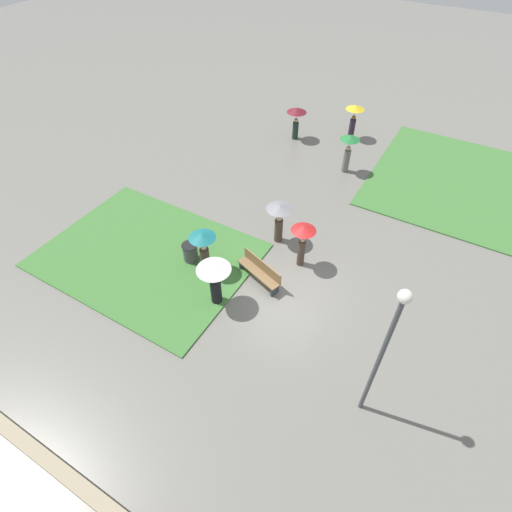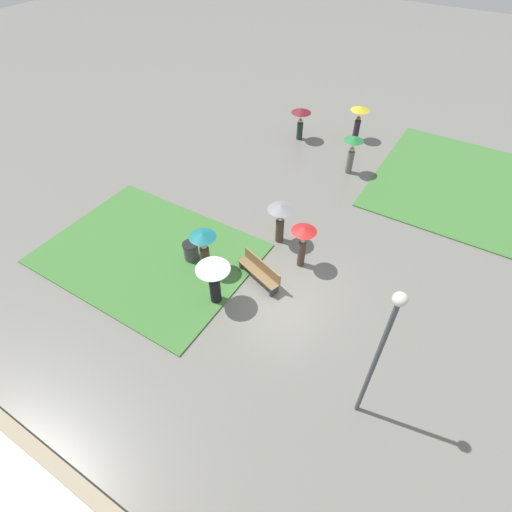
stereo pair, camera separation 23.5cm
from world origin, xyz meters
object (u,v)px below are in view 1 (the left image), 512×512
at_px(lone_walker_near_lawn, 354,115).
at_px(crowd_person_red, 303,238).
at_px(park_bench, 260,271).
at_px(crowd_person_teal, 203,246).
at_px(trash_bin, 190,253).
at_px(lone_walker_mid_plaza, 349,147).
at_px(lone_walker_far_path, 296,116).
at_px(lamp_post, 385,344).
at_px(crowd_person_grey, 279,216).
at_px(crowd_person_white, 214,275).

bearing_deg(lone_walker_near_lawn, crowd_person_red, -114.41).
relative_size(park_bench, crowd_person_teal, 1.07).
height_order(trash_bin, crowd_person_teal, crowd_person_teal).
bearing_deg(trash_bin, lone_walker_mid_plaza, 72.36).
bearing_deg(crowd_person_teal, lone_walker_far_path, -147.54).
bearing_deg(lone_walker_near_lawn, lamp_post, -102.91).
xyz_separation_m(trash_bin, lone_walker_far_path, (-0.80, 10.83, 0.94)).
relative_size(park_bench, lone_walker_mid_plaza, 1.02).
height_order(lamp_post, crowd_person_red, lamp_post).
height_order(crowd_person_red, lone_walker_near_lawn, crowd_person_red).
distance_m(park_bench, lamp_post, 6.32).
xyz_separation_m(crowd_person_grey, lone_walker_near_lawn, (-0.49, 9.72, 0.08)).
height_order(lamp_post, lone_walker_far_path, lamp_post).
xyz_separation_m(park_bench, crowd_person_white, (-0.81, -1.68, 0.90)).
relative_size(lamp_post, crowd_person_red, 2.68).
bearing_deg(crowd_person_red, lone_walker_mid_plaza, -116.28).
xyz_separation_m(lone_walker_mid_plaza, lone_walker_near_lawn, (-0.98, 3.42, 0.02)).
bearing_deg(crowd_person_teal, crowd_person_red, 149.47).
relative_size(crowd_person_red, lone_walker_near_lawn, 1.01).
distance_m(crowd_person_teal, lone_walker_far_path, 11.08).
bearing_deg(trash_bin, crowd_person_white, -30.78).
bearing_deg(lone_walker_far_path, trash_bin, -35.36).
bearing_deg(park_bench, lone_walker_far_path, 128.14).
bearing_deg(lone_walker_near_lawn, park_bench, -120.09).
relative_size(trash_bin, crowd_person_red, 0.43).
bearing_deg(lamp_post, park_bench, 150.29).
distance_m(lamp_post, crowd_person_teal, 7.59).
relative_size(crowd_person_white, crowd_person_teal, 1.03).
xyz_separation_m(trash_bin, crowd_person_teal, (0.81, -0.14, 0.83)).
bearing_deg(lamp_post, crowd_person_white, 168.77).
height_order(trash_bin, crowd_person_white, crowd_person_white).
xyz_separation_m(trash_bin, lone_walker_mid_plaza, (2.88, 9.06, 0.93)).
relative_size(crowd_person_white, crowd_person_grey, 1.05).
bearing_deg(trash_bin, lone_walker_near_lawn, 81.33).
height_order(crowd_person_red, lone_walker_mid_plaza, lone_walker_mid_plaza).
xyz_separation_m(trash_bin, crowd_person_grey, (2.40, 2.76, 0.86)).
distance_m(lamp_post, lone_walker_mid_plaza, 12.56).
relative_size(trash_bin, lone_walker_far_path, 0.45).
bearing_deg(lone_walker_far_path, crowd_person_red, -12.23).
height_order(crowd_person_red, lone_walker_far_path, crowd_person_red).
bearing_deg(crowd_person_white, crowd_person_red, 145.47).
bearing_deg(crowd_person_teal, park_bench, 130.70).
bearing_deg(crowd_person_white, lone_walker_far_path, -172.54).
xyz_separation_m(crowd_person_white, crowd_person_red, (1.75, 3.18, -0.01)).
xyz_separation_m(lamp_post, trash_bin, (-7.79, 2.35, -2.81)).
bearing_deg(lone_walker_mid_plaza, crowd_person_white, 133.77).
distance_m(crowd_person_white, lone_walker_mid_plaza, 10.30).
xyz_separation_m(crowd_person_white, crowd_person_teal, (-1.23, 1.08, -0.14)).
bearing_deg(crowd_person_grey, lone_walker_near_lawn, 47.86).
height_order(lamp_post, crowd_person_grey, lamp_post).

